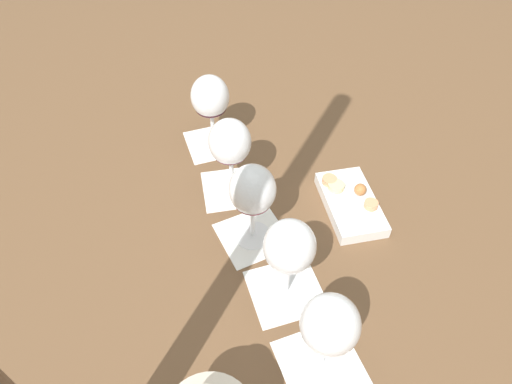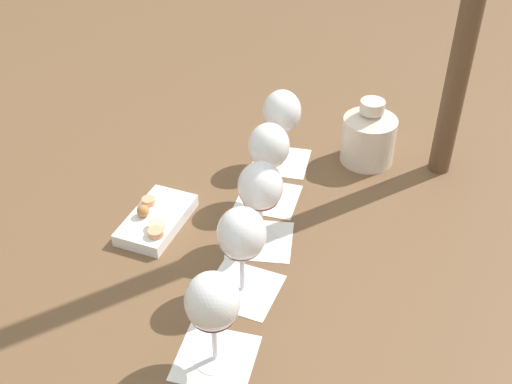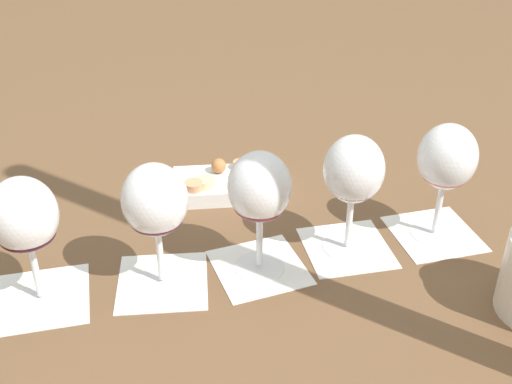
{
  "view_description": "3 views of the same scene",
  "coord_description": "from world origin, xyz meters",
  "px_view_note": "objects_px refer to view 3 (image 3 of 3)",
  "views": [
    {
      "loc": [
        -0.25,
        0.47,
        0.69
      ],
      "look_at": [
        -0.0,
        -0.0,
        0.12
      ],
      "focal_mm": 32.0,
      "sensor_mm": 36.0,
      "label": 1
    },
    {
      "loc": [
        0.78,
        -0.45,
        0.81
      ],
      "look_at": [
        -0.0,
        -0.0,
        0.12
      ],
      "focal_mm": 45.0,
      "sensor_mm": 36.0,
      "label": 2
    },
    {
      "loc": [
        0.58,
        0.37,
        0.54
      ],
      "look_at": [
        -0.0,
        -0.0,
        0.12
      ],
      "focal_mm": 45.0,
      "sensor_mm": 36.0,
      "label": 3
    }
  ],
  "objects_px": {
    "snack_dish": "(226,184)",
    "wine_glass_3": "(155,206)",
    "wine_glass_1": "(353,175)",
    "wine_glass_4": "(24,221)",
    "wine_glass_2": "(261,192)",
    "wine_glass_0": "(446,162)"
  },
  "relations": [
    {
      "from": "snack_dish",
      "to": "wine_glass_3",
      "type": "bearing_deg",
      "value": 15.06
    },
    {
      "from": "wine_glass_1",
      "to": "wine_glass_4",
      "type": "xyz_separation_m",
      "value": [
        0.31,
        -0.28,
        0.0
      ]
    },
    {
      "from": "wine_glass_3",
      "to": "snack_dish",
      "type": "distance_m",
      "value": 0.26
    },
    {
      "from": "wine_glass_1",
      "to": "snack_dish",
      "type": "relative_size",
      "value": 0.89
    },
    {
      "from": "wine_glass_3",
      "to": "wine_glass_4",
      "type": "bearing_deg",
      "value": -44.62
    },
    {
      "from": "snack_dish",
      "to": "wine_glass_2",
      "type": "bearing_deg",
      "value": 48.43
    },
    {
      "from": "wine_glass_2",
      "to": "wine_glass_4",
      "type": "height_order",
      "value": "same"
    },
    {
      "from": "wine_glass_0",
      "to": "wine_glass_2",
      "type": "relative_size",
      "value": 1.0
    },
    {
      "from": "wine_glass_0",
      "to": "wine_glass_2",
      "type": "bearing_deg",
      "value": -40.14
    },
    {
      "from": "wine_glass_0",
      "to": "wine_glass_4",
      "type": "bearing_deg",
      "value": -41.97
    },
    {
      "from": "wine_glass_0",
      "to": "wine_glass_3",
      "type": "distance_m",
      "value": 0.4
    },
    {
      "from": "wine_glass_1",
      "to": "snack_dish",
      "type": "xyz_separation_m",
      "value": [
        -0.03,
        -0.23,
        -0.1
      ]
    },
    {
      "from": "wine_glass_0",
      "to": "wine_glass_4",
      "type": "distance_m",
      "value": 0.55
    },
    {
      "from": "wine_glass_1",
      "to": "wine_glass_2",
      "type": "bearing_deg",
      "value": -37.85
    },
    {
      "from": "wine_glass_2",
      "to": "wine_glass_4",
      "type": "bearing_deg",
      "value": -43.66
    },
    {
      "from": "snack_dish",
      "to": "wine_glass_1",
      "type": "bearing_deg",
      "value": 81.9
    },
    {
      "from": "wine_glass_2",
      "to": "wine_glass_0",
      "type": "bearing_deg",
      "value": 139.86
    },
    {
      "from": "wine_glass_1",
      "to": "snack_dish",
      "type": "distance_m",
      "value": 0.26
    },
    {
      "from": "snack_dish",
      "to": "wine_glass_0",
      "type": "bearing_deg",
      "value": 101.77
    },
    {
      "from": "wine_glass_2",
      "to": "wine_glass_3",
      "type": "height_order",
      "value": "same"
    },
    {
      "from": "wine_glass_2",
      "to": "wine_glass_4",
      "type": "relative_size",
      "value": 1.0
    },
    {
      "from": "wine_glass_1",
      "to": "wine_glass_3",
      "type": "height_order",
      "value": "same"
    }
  ]
}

